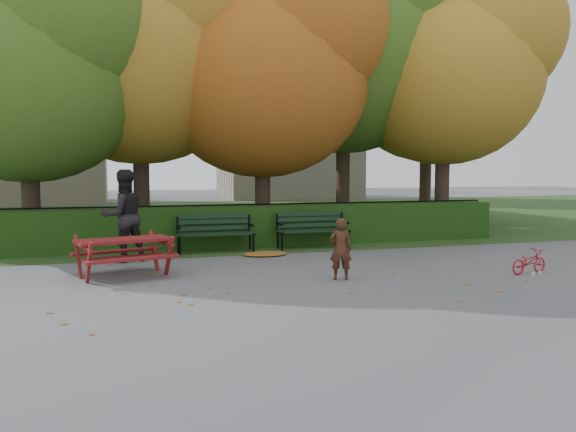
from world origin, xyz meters
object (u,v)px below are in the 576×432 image
object	(u,v)px
tree_e	(458,65)
child	(341,249)
tree_c	(276,65)
adult	(124,216)
bench_left	(215,230)
tree_a	(39,61)
bench_right	(312,227)
picnic_table	(124,247)
tree_g	(438,79)
bicycle	(529,262)
tree_d	(358,40)
tree_b	(152,42)

from	to	relation	value
tree_e	child	xyz separation A→B (m)	(-6.29, -6.00, -4.54)
tree_c	adult	distance (m)	6.47
child	bench_left	bearing A→B (deg)	-52.01
tree_a	tree_e	size ratio (longest dim) A/B	0.92
bench_right	picnic_table	distance (m)	5.16
tree_g	child	xyz separation A→B (m)	(-8.10, -9.99, -4.83)
bench_left	picnic_table	world-z (taller)	bench_left
tree_a	adult	world-z (taller)	tree_a
tree_c	bicycle	xyz separation A→B (m)	(2.96, -6.69, -4.60)
tree_a	bench_left	xyz separation A→B (m)	(3.89, -1.88, -4.00)
tree_e	tree_g	distance (m)	4.39
tree_a	bicycle	bearing A→B (deg)	-35.07
tree_c	bicycle	bearing A→B (deg)	-66.13
tree_a	tree_c	xyz separation A→B (m)	(6.02, 0.38, 0.30)
tree_d	bench_right	world-z (taller)	tree_d
tree_d	child	bearing A→B (deg)	-116.05
tree_a	bench_right	distance (m)	7.69
tree_c	bicycle	size ratio (longest dim) A/B	9.30
bench_left	bench_right	xyz separation A→B (m)	(2.40, 0.00, 0.00)
tree_a	tree_g	distance (m)	14.18
tree_g	child	bearing A→B (deg)	-129.03
child	bench_right	bearing A→B (deg)	-85.76
picnic_table	bicycle	size ratio (longest dim) A/B	2.21
tree_a	picnic_table	xyz separation A→B (m)	(1.80, -4.41, -3.98)
adult	tree_b	bearing A→B (deg)	-123.70
adult	tree_g	bearing A→B (deg)	-169.94
tree_d	picnic_table	bearing A→B (deg)	-140.17
tree_d	tree_g	size ratio (longest dim) A/B	1.12
bench_right	picnic_table	xyz separation A→B (m)	(-4.49, -2.53, 0.02)
tree_a	tree_e	world-z (taller)	tree_e
bench_left	picnic_table	xyz separation A→B (m)	(-2.09, -2.53, 0.02)
tree_d	bench_right	bearing A→B (deg)	-128.23
picnic_table	tree_b	bearing A→B (deg)	65.05
tree_b	bicycle	bearing A→B (deg)	-50.15
bench_left	tree_g	bearing A→B (deg)	32.17
tree_c	picnic_table	bearing A→B (deg)	-131.37
bench_right	bicycle	xyz separation A→B (m)	(2.69, -4.43, -0.29)
tree_b	adult	world-z (taller)	tree_b
tree_g	child	world-z (taller)	tree_g
tree_d	bench_right	xyz separation A→B (m)	(-2.78, -3.53, -5.46)
adult	tree_a	bearing A→B (deg)	-75.96
tree_a	tree_e	bearing A→B (deg)	0.94
tree_b	bicycle	size ratio (longest dim) A/B	10.22
tree_b	tree_c	distance (m)	3.42
tree_d	bicycle	distance (m)	9.82
tree_b	tree_e	xyz separation A→B (m)	(8.97, -0.98, -0.32)
tree_g	bench_right	world-z (taller)	tree_g
bicycle	bench_left	bearing A→B (deg)	38.50
tree_d	tree_g	distance (m)	5.16
bench_right	tree_e	bearing A→B (deg)	20.87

